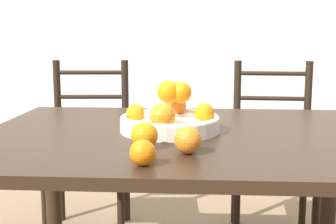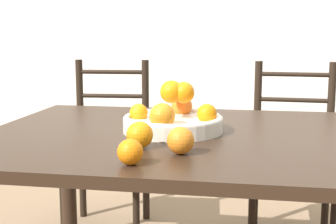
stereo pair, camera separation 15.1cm
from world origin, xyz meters
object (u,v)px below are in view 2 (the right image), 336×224
at_px(orange_loose_1, 130,152).
at_px(chair_left, 108,148).
at_px(orange_loose_2, 181,141).
at_px(chair_right, 293,156).
at_px(fruit_bowl, 173,118).
at_px(orange_loose_0, 140,135).

height_order(orange_loose_1, chair_left, chair_left).
relative_size(orange_loose_2, chair_right, 0.08).
relative_size(orange_loose_1, chair_right, 0.07).
bearing_deg(fruit_bowl, orange_loose_0, -103.55).
bearing_deg(fruit_bowl, orange_loose_2, -77.22).
bearing_deg(chair_left, orange_loose_2, -67.81).
xyz_separation_m(orange_loose_2, chair_left, (-0.56, 1.14, -0.32)).
relative_size(orange_loose_2, chair_left, 0.08).
height_order(orange_loose_1, orange_loose_2, orange_loose_2).
xyz_separation_m(fruit_bowl, chair_left, (-0.50, 0.83, -0.33)).
distance_m(chair_left, chair_right, 0.99).
height_order(orange_loose_0, chair_right, chair_right).
height_order(fruit_bowl, orange_loose_1, fruit_bowl).
bearing_deg(chair_left, orange_loose_1, -74.63).
bearing_deg(orange_loose_1, fruit_bowl, 84.14).
xyz_separation_m(orange_loose_0, orange_loose_2, (0.13, -0.05, -0.00)).
height_order(orange_loose_0, chair_left, chair_left).
bearing_deg(orange_loose_1, orange_loose_2, 49.22).
bearing_deg(chair_right, orange_loose_0, -113.86).
bearing_deg(chair_right, orange_loose_2, -107.33).
bearing_deg(fruit_bowl, chair_left, 120.70).
relative_size(orange_loose_0, chair_left, 0.09).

